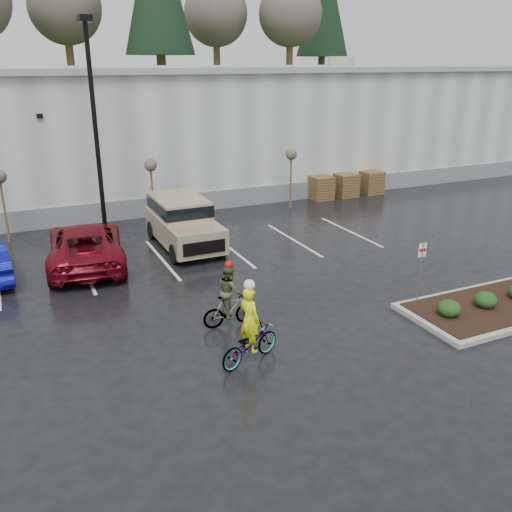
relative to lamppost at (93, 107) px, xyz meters
name	(u,v)px	position (x,y,z in m)	size (l,w,h in m)	color
ground	(318,332)	(4.00, -12.00, -5.69)	(120.00, 120.00, 0.00)	black
warehouse	(137,127)	(4.00, 9.99, -2.04)	(60.50, 15.50, 7.20)	#A7AAAC
wooded_ridge	(84,110)	(4.00, 33.00, -2.69)	(80.00, 25.00, 6.00)	#253917
lamppost	(93,107)	(0.00, 0.00, 0.00)	(0.50, 1.00, 9.22)	black
sapling_west	(0,181)	(-4.00, 1.00, -2.96)	(0.60, 0.60, 3.20)	brown
sapling_mid	(151,169)	(2.50, 1.00, -2.96)	(0.60, 0.60, 3.20)	brown
sapling_east	(291,158)	(10.00, 1.00, -2.96)	(0.60, 0.60, 3.20)	brown
pallet_stack_a	(321,188)	(12.50, 2.00, -5.01)	(1.20, 1.20, 1.35)	brown
pallet_stack_b	(346,185)	(14.20, 2.00, -5.01)	(1.20, 1.20, 1.35)	brown
pallet_stack_c	(371,182)	(16.00, 2.00, -5.01)	(1.20, 1.20, 1.35)	brown
shrub_a	(449,309)	(8.00, -13.00, -5.27)	(0.70, 0.70, 0.52)	black
shrub_b	(486,300)	(9.50, -13.00, -5.27)	(0.70, 0.70, 0.52)	black
fire_lane_sign	(421,266)	(7.80, -11.80, -4.28)	(0.30, 0.05, 2.20)	gray
car_red	(86,245)	(-1.30, -3.35, -4.87)	(2.71, 5.89, 1.64)	maroon
suv_tan	(184,224)	(2.82, -2.90, -4.66)	(2.20, 5.10, 2.06)	tan
cyclist_hivis	(250,337)	(1.50, -12.64, -4.96)	(2.05, 1.30, 2.34)	#3F3F44
cyclist_olive	(230,302)	(1.80, -10.50, -4.91)	(1.62, 0.78, 2.08)	#3F3F44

